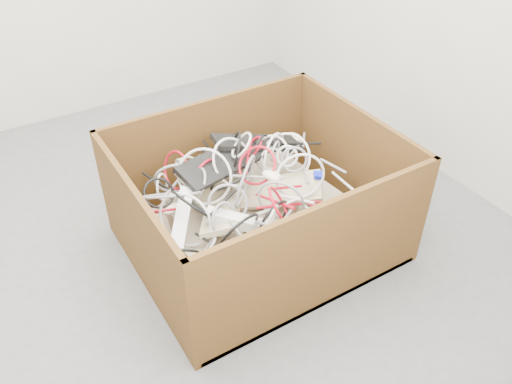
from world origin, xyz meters
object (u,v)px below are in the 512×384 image
cardboard_box (255,221)px  power_strip_right (242,222)px  power_strip_left (182,218)px  vga_plug (319,175)px

cardboard_box → power_strip_right: size_ratio=3.75×
power_strip_left → power_strip_right: power_strip_left is taller
power_strip_right → vga_plug: (0.44, 0.08, 0.02)m
cardboard_box → vga_plug: size_ratio=25.50×
cardboard_box → power_strip_right: cardboard_box is taller
cardboard_box → power_strip_right: bearing=-133.7°
power_strip_left → power_strip_right: size_ratio=0.99×
power_strip_left → vga_plug: power_strip_left is taller
cardboard_box → power_strip_left: 0.43m
vga_plug → power_strip_right: bearing=-141.2°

